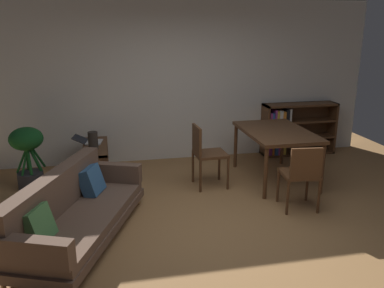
{
  "coord_description": "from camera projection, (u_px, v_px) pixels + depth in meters",
  "views": [
    {
      "loc": [
        -1.17,
        -4.06,
        2.26
      ],
      "look_at": [
        -0.17,
        0.7,
        0.83
      ],
      "focal_mm": 37.45,
      "sensor_mm": 36.0,
      "label": 1
    }
  ],
  "objects": [
    {
      "name": "fabric_couch",
      "position": [
        74.0,
        211.0,
        4.37
      ],
      "size": [
        1.49,
        2.23,
        0.74
      ],
      "color": "olive",
      "rests_on": "ground_plane"
    },
    {
      "name": "dining_table",
      "position": [
        276.0,
        135.0,
        5.97
      ],
      "size": [
        0.93,
        1.42,
        0.77
      ],
      "color": "#56351E",
      "rests_on": "ground_plane"
    },
    {
      "name": "dining_chair_near",
      "position": [
        301.0,
        173.0,
        5.0
      ],
      "size": [
        0.48,
        0.47,
        0.86
      ],
      "color": "#56351E",
      "rests_on": "ground_plane"
    },
    {
      "name": "ground_plane",
      "position": [
        219.0,
        228.0,
        4.68
      ],
      "size": [
        8.16,
        8.16,
        0.0
      ],
      "primitive_type": "plane",
      "color": "#9E7042"
    },
    {
      "name": "media_console",
      "position": [
        96.0,
        162.0,
        6.15
      ],
      "size": [
        0.36,
        1.04,
        0.52
      ],
      "color": "#56351E",
      "rests_on": "ground_plane"
    },
    {
      "name": "dining_chair_far",
      "position": [
        206.0,
        152.0,
        5.75
      ],
      "size": [
        0.47,
        0.45,
        0.92
      ],
      "color": "#56351E",
      "rests_on": "ground_plane"
    },
    {
      "name": "back_wall_panel",
      "position": [
        178.0,
        82.0,
        6.83
      ],
      "size": [
        6.8,
        0.1,
        2.7
      ],
      "primitive_type": "cube",
      "color": "silver",
      "rests_on": "ground_plane"
    },
    {
      "name": "desk_speaker",
      "position": [
        93.0,
        141.0,
        5.85
      ],
      "size": [
        0.14,
        0.14,
        0.26
      ],
      "color": "#2D2823",
      "rests_on": "media_console"
    },
    {
      "name": "open_laptop",
      "position": [
        89.0,
        141.0,
        6.22
      ],
      "size": [
        0.47,
        0.36,
        0.11
      ],
      "color": "silver",
      "rests_on": "media_console"
    },
    {
      "name": "potted_floor_plant",
      "position": [
        28.0,
        152.0,
        5.69
      ],
      "size": [
        0.47,
        0.48,
        0.9
      ],
      "color": "#333338",
      "rests_on": "ground_plane"
    },
    {
      "name": "bookshelf",
      "position": [
        292.0,
        129.0,
        7.3
      ],
      "size": [
        1.35,
        0.35,
        0.93
      ],
      "color": "#56351E",
      "rests_on": "ground_plane"
    }
  ]
}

